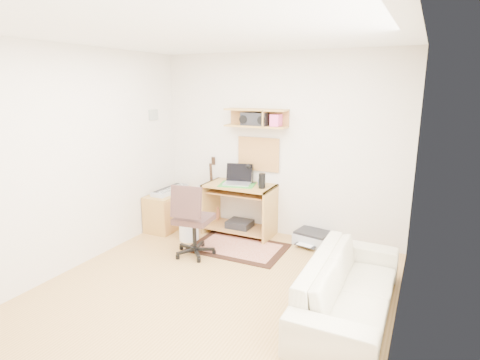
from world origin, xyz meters
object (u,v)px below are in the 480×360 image
at_px(printer, 313,238).
at_px(cabinet, 171,209).
at_px(task_chair, 194,219).
at_px(sofa, 350,278).
at_px(desk, 240,209).

bearing_deg(printer, cabinet, -162.35).
relative_size(task_chair, cabinet, 1.08).
height_order(cabinet, sofa, sofa).
distance_m(task_chair, sofa, 2.13).
relative_size(desk, cabinet, 1.11).
bearing_deg(task_chair, cabinet, 133.10).
bearing_deg(cabinet, task_chair, -39.85).
height_order(desk, task_chair, task_chair).
height_order(desk, printer, desk).
bearing_deg(sofa, task_chair, 75.97).
height_order(desk, sofa, desk).
xyz_separation_m(task_chair, sofa, (2.06, -0.52, -0.12)).
bearing_deg(printer, task_chair, -131.01).
height_order(printer, sofa, sofa).
xyz_separation_m(task_chair, cabinet, (-0.90, 0.75, -0.21)).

